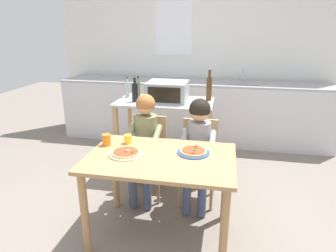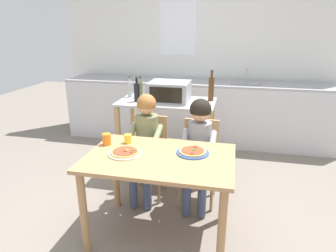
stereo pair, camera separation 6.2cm
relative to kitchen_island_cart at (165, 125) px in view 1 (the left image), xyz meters
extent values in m
plane|color=slate|center=(0.20, -0.09, -0.59)|extent=(10.60, 10.60, 0.00)
cube|color=white|center=(0.20, 1.56, 0.76)|extent=(4.42, 0.12, 2.70)
cube|color=white|center=(-0.16, 1.50, 1.06)|extent=(0.56, 0.01, 0.80)
cube|color=silver|center=(0.20, 1.15, -0.15)|extent=(3.97, 0.60, 0.88)
cube|color=#9E9EA3|center=(0.20, 1.15, 0.30)|extent=(3.97, 0.60, 0.03)
cube|color=gray|center=(0.90, 1.15, 0.32)|extent=(0.40, 0.33, 0.02)
cylinder|color=#B7BABF|center=(0.90, 1.27, 0.42)|extent=(0.02, 0.02, 0.20)
cube|color=#B7BABF|center=(0.00, 0.00, 0.28)|extent=(1.09, 0.60, 0.02)
cube|color=tan|center=(0.00, 0.00, -0.28)|extent=(1.00, 0.55, 0.02)
cube|color=tan|center=(-0.50, -0.26, -0.16)|extent=(0.05, 0.05, 0.86)
cube|color=tan|center=(0.50, -0.26, -0.16)|extent=(0.05, 0.05, 0.86)
cube|color=tan|center=(-0.50, 0.26, -0.16)|extent=(0.05, 0.05, 0.86)
cube|color=tan|center=(0.50, 0.26, -0.16)|extent=(0.05, 0.05, 0.86)
cube|color=#999BA0|center=(0.03, 0.01, 0.40)|extent=(0.44, 0.38, 0.22)
cube|color=black|center=(0.03, -0.19, 0.40)|extent=(0.35, 0.01, 0.17)
cylinder|color=black|center=(0.18, -0.19, 0.33)|extent=(0.02, 0.01, 0.02)
cylinder|color=#ADB7B2|center=(-0.47, 0.09, 0.38)|extent=(0.05, 0.05, 0.18)
cylinder|color=#ADB7B2|center=(-0.47, 0.09, 0.49)|extent=(0.02, 0.02, 0.05)
cylinder|color=black|center=(-0.47, 0.09, 0.52)|extent=(0.02, 0.02, 0.01)
cylinder|color=olive|center=(-0.34, 0.09, 0.39)|extent=(0.05, 0.05, 0.20)
cylinder|color=olive|center=(-0.34, 0.09, 0.51)|extent=(0.02, 0.02, 0.04)
cylinder|color=black|center=(-0.34, 0.09, 0.53)|extent=(0.03, 0.03, 0.01)
cylinder|color=#4C2D14|center=(0.48, 0.11, 0.42)|extent=(0.06, 0.06, 0.26)
cylinder|color=#4C2D14|center=(0.48, 0.11, 0.59)|extent=(0.03, 0.03, 0.07)
cylinder|color=black|center=(0.48, 0.11, 0.63)|extent=(0.03, 0.03, 0.01)
cylinder|color=black|center=(-0.32, -0.10, 0.39)|extent=(0.07, 0.07, 0.20)
cylinder|color=black|center=(-0.32, -0.10, 0.52)|extent=(0.03, 0.03, 0.06)
cylinder|color=black|center=(-0.32, -0.10, 0.55)|extent=(0.03, 0.03, 0.01)
cube|color=#AD7F51|center=(0.20, -1.15, 0.12)|extent=(1.15, 0.77, 0.03)
cylinder|color=#AD7F51|center=(-0.31, -1.47, -0.24)|extent=(0.06, 0.06, 0.70)
cylinder|color=#AD7F51|center=(0.72, -1.47, -0.24)|extent=(0.06, 0.06, 0.70)
cylinder|color=#AD7F51|center=(-0.31, -0.83, -0.24)|extent=(0.06, 0.06, 0.70)
cylinder|color=#AD7F51|center=(0.72, -0.83, -0.24)|extent=(0.06, 0.06, 0.70)
cube|color=tan|center=(-0.07, -0.56, -0.15)|extent=(0.36, 0.36, 0.04)
cube|color=tan|center=(-0.07, -0.40, 0.04)|extent=(0.34, 0.03, 0.38)
cylinder|color=tan|center=(0.08, -0.71, -0.37)|extent=(0.03, 0.03, 0.42)
cylinder|color=tan|center=(-0.22, -0.71, -0.37)|extent=(0.03, 0.03, 0.42)
cylinder|color=tan|center=(0.08, -0.41, -0.37)|extent=(0.03, 0.03, 0.42)
cylinder|color=tan|center=(-0.22, -0.41, -0.37)|extent=(0.03, 0.03, 0.42)
cube|color=tan|center=(0.45, -0.57, -0.15)|extent=(0.36, 0.36, 0.04)
cube|color=tan|center=(0.45, -0.41, 0.04)|extent=(0.34, 0.03, 0.38)
cylinder|color=tan|center=(0.60, -0.72, -0.37)|extent=(0.03, 0.03, 0.42)
cylinder|color=tan|center=(0.30, -0.72, -0.37)|extent=(0.03, 0.03, 0.42)
cylinder|color=tan|center=(0.60, -0.42, -0.37)|extent=(0.03, 0.03, 0.42)
cylinder|color=tan|center=(0.30, -0.42, -0.37)|extent=(0.03, 0.03, 0.42)
cube|color=#424C6B|center=(0.00, -0.70, -0.11)|extent=(0.10, 0.30, 0.10)
cylinder|color=#424C6B|center=(0.00, -0.83, -0.35)|extent=(0.08, 0.08, 0.44)
cube|color=#424C6B|center=(-0.14, -0.70, -0.11)|extent=(0.10, 0.30, 0.10)
cylinder|color=#424C6B|center=(-0.14, -0.83, -0.35)|extent=(0.08, 0.08, 0.44)
cylinder|color=#7A7F56|center=(0.06, -0.66, 0.12)|extent=(0.06, 0.26, 0.15)
cylinder|color=#7A7F56|center=(-0.20, -0.66, 0.12)|extent=(0.06, 0.26, 0.15)
cylinder|color=#7A7F56|center=(-0.07, -0.56, 0.08)|extent=(0.22, 0.22, 0.39)
sphere|color=tan|center=(-0.07, -0.56, 0.38)|extent=(0.18, 0.18, 0.18)
sphere|color=#9E6633|center=(-0.07, -0.56, 0.39)|extent=(0.19, 0.19, 0.19)
cube|color=#424C6B|center=(0.52, -0.71, -0.11)|extent=(0.10, 0.30, 0.10)
cylinder|color=#424C6B|center=(0.52, -0.84, -0.35)|extent=(0.08, 0.08, 0.44)
cube|color=#424C6B|center=(0.38, -0.71, -0.11)|extent=(0.10, 0.30, 0.10)
cylinder|color=#424C6B|center=(0.38, -0.84, -0.35)|extent=(0.08, 0.08, 0.44)
cylinder|color=gray|center=(0.58, -0.67, 0.10)|extent=(0.06, 0.26, 0.15)
cylinder|color=gray|center=(0.32, -0.67, 0.10)|extent=(0.06, 0.26, 0.15)
cylinder|color=gray|center=(0.45, -0.57, 0.07)|extent=(0.22, 0.22, 0.36)
sphere|color=tan|center=(0.45, -0.57, 0.35)|extent=(0.19, 0.19, 0.19)
sphere|color=black|center=(0.45, -0.57, 0.37)|extent=(0.20, 0.20, 0.20)
cylinder|color=beige|center=(-0.07, -1.17, 0.14)|extent=(0.27, 0.27, 0.01)
cylinder|color=tan|center=(-0.07, -1.17, 0.15)|extent=(0.23, 0.23, 0.01)
cylinder|color=#B23D23|center=(-0.07, -1.17, 0.16)|extent=(0.20, 0.20, 0.00)
cylinder|color=#DBC666|center=(-0.06, -1.16, 0.16)|extent=(0.02, 0.02, 0.01)
cylinder|color=#563319|center=(-0.01, -1.19, 0.16)|extent=(0.02, 0.02, 0.01)
cylinder|color=#386628|center=(-0.01, -1.14, 0.16)|extent=(0.03, 0.03, 0.01)
cylinder|color=maroon|center=(-0.07, -1.18, 0.16)|extent=(0.03, 0.03, 0.01)
cylinder|color=#3356B7|center=(0.45, -1.04, 0.14)|extent=(0.26, 0.26, 0.01)
cylinder|color=tan|center=(0.45, -1.04, 0.15)|extent=(0.22, 0.22, 0.01)
cylinder|color=#B23D23|center=(0.45, -1.04, 0.16)|extent=(0.18, 0.18, 0.00)
cylinder|color=#386628|center=(0.46, -1.04, 0.16)|extent=(0.03, 0.03, 0.01)
cylinder|color=maroon|center=(0.45, -1.11, 0.16)|extent=(0.03, 0.03, 0.01)
cylinder|color=#563319|center=(0.46, -1.01, 0.16)|extent=(0.03, 0.03, 0.01)
cylinder|color=maroon|center=(0.46, -0.97, 0.16)|extent=(0.03, 0.03, 0.01)
cylinder|color=orange|center=(-0.30, -1.01, 0.18)|extent=(0.07, 0.07, 0.10)
cylinder|color=yellow|center=(-0.13, -0.94, 0.17)|extent=(0.07, 0.07, 0.08)
camera|label=1|loc=(0.67, -3.23, 1.10)|focal=32.00mm
camera|label=2|loc=(0.73, -3.22, 1.10)|focal=32.00mm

